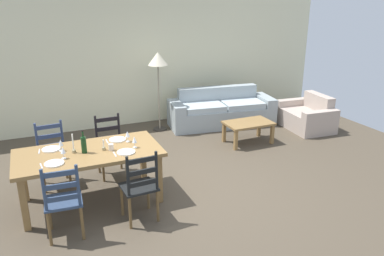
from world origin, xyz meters
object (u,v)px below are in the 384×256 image
Objects in this scene: dining_table at (89,157)px; dining_chair_far_right at (110,146)px; wine_glass_near_right at (134,140)px; standing_lamp at (158,64)px; wine_glass_far_right at (127,134)px; coffee_cup_primary at (111,147)px; couch at (221,111)px; wine_glass_far_left at (61,143)px; dining_chair_far_left at (53,155)px; coffee_table at (248,125)px; wine_bottle at (84,144)px; dining_chair_near_left at (63,201)px; armchair_upholstered at (308,117)px; dining_chair_near_right at (140,187)px; wine_glass_near_left at (63,151)px.

dining_table is 1.98× the size of dining_chair_far_right.
wine_glass_near_right is 0.10× the size of standing_lamp.
wine_glass_far_right reaches higher than coffee_cup_primary.
wine_glass_far_left is at bearing -148.91° from couch.
dining_chair_far_left is 1.07× the size of coffee_table.
wine_bottle reaches higher than coffee_table.
dining_chair_near_left is 1.00× the size of dining_chair_far_right.
dining_chair_far_left is 0.95m from wine_bottle.
armchair_upholstered is (4.19, 1.42, -0.61)m from wine_glass_near_right.
wine_glass_far_right is at bearing -160.27° from coffee_table.
coffee_table is 2.19m from standing_lamp.
armchair_upholstered is (4.84, 1.33, -0.62)m from wine_bottle.
dining_chair_near_left is 1.47m from dining_chair_far_left.
wine_glass_far_right is at bearing 38.13° from coffee_cup_primary.
coffee_table is at bearing 26.48° from dining_chair_near_left.
dining_chair_far_left is at bearing 99.51° from wine_glass_far_left.
coffee_table is at bearing 18.53° from dining_table.
dining_table is at bearing -120.13° from dining_chair_far_right.
dining_chair_near_left is 3.98m from coffee_table.
coffee_table is at bearing 4.92° from dining_chair_far_left.
dining_chair_far_left is 0.79× the size of armchair_upholstered.
dining_chair_near_left is 1.70m from dining_chair_far_right.
wine_glass_near_right is at bearing 79.26° from dining_chair_near_right.
coffee_cup_primary reaches higher than couch.
wine_glass_near_left is at bearing -164.13° from wine_glass_far_right.
wine_glass_far_right reaches higher than dining_table.
dining_chair_near_right is 1.74m from dining_chair_far_left.
dining_chair_near_right is 0.95m from wine_glass_far_right.
dining_chair_far_left is 0.41× the size of couch.
wine_bottle is 3.51× the size of coffee_cup_primary.
wine_glass_far_left is at bearing -133.05° from standing_lamp.
dining_chair_far_right is 1.07× the size of coffee_table.
wine_glass_far_left is 3.20m from standing_lamp.
dining_chair_far_right is 1.22m from wine_glass_near_left.
couch is (3.51, 2.39, -0.57)m from wine_glass_near_left.
wine_bottle reaches higher than dining_chair_near_left.
couch is (2.61, 2.14, -0.57)m from wine_glass_far_right.
dining_table is 1.98× the size of dining_chair_far_left.
dining_chair_far_right is 4.40m from armchair_upholstered.
dining_chair_near_left is 0.96m from wine_glass_far_left.
wine_bottle is 0.19× the size of standing_lamp.
dining_chair_near_left is at bearing -96.23° from wine_glass_far_left.
wine_bottle is 1.96× the size of wine_glass_near_right.
standing_lamp is at bearing 158.73° from armchair_upholstered.
dining_chair_far_left is at bearing -179.79° from dining_chair_far_right.
couch is (3.60, 2.99, -0.19)m from dining_chair_near_left.
standing_lamp reaches higher than dining_chair_near_left.
wine_glass_far_left reaches higher than armchair_upholstered.
wine_bottle is 0.65m from wine_glass_far_right.
dining_chair_near_right is 5.96× the size of wine_glass_near_left.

